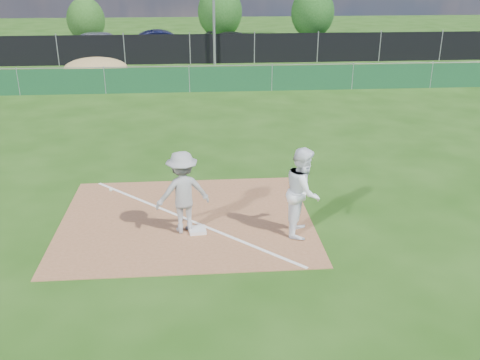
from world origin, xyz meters
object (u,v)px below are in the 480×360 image
tree_right (313,13)px  car_mid (164,41)px  first_base (198,230)px  car_right (237,41)px  tree_mid (220,12)px  tree_left (86,20)px  play_at_first (183,192)px  car_left (103,43)px  runner (303,191)px

tree_right → car_mid: bearing=-152.7°
first_base → car_right: car_right is taller
car_right → tree_mid: tree_mid is taller
car_mid → car_right: car_mid is taller
tree_left → tree_mid: tree_mid is taller
car_right → tree_left: (-11.38, 4.90, 1.11)m
first_base → car_right: size_ratio=0.09×
play_at_first → car_left: size_ratio=0.48×
car_right → car_left: bearing=111.6°
runner → tree_left: tree_left is taller
tree_mid → tree_left: bearing=-173.0°
car_left → car_right: (9.21, 1.44, -0.18)m
tree_left → tree_right: (17.93, 0.73, 0.35)m
runner → tree_left: size_ratio=0.60×
tree_right → tree_mid: bearing=175.7°
first_base → tree_mid: 34.16m
tree_mid → car_right: bearing=-81.5°
first_base → tree_mid: size_ratio=0.09×
car_right → tree_right: (6.55, 5.63, 1.47)m
car_mid → tree_mid: (4.26, 6.61, 1.41)m
car_mid → first_base: bearing=175.8°
tree_right → car_left: bearing=-155.8°
car_right → tree_right: bearing=-36.6°
runner → car_mid: (-4.51, 27.59, -0.26)m
play_at_first → tree_left: bearing=103.8°
runner → car_mid: runner is taller
car_left → tree_mid: size_ratio=1.14×
tree_right → car_right: bearing=-139.3°
runner → car_left: bearing=32.5°
tree_left → car_right: bearing=-23.3°
car_right → tree_mid: (-0.93, 6.19, 1.53)m
car_mid → tree_left: (-6.20, 5.32, 1.00)m
tree_right → tree_left: bearing=-177.7°
runner → tree_left: (-10.70, 32.91, 0.74)m
car_left → car_right: 9.32m
play_at_first → first_base: bearing=-19.1°
car_left → runner: bearing=-151.9°
tree_left → tree_right: tree_right is taller
runner → car_mid: size_ratio=0.45×
tree_mid → play_at_first: bearing=-94.1°
play_at_first → tree_right: tree_right is taller
runner → tree_left: bearing=32.7°
runner → car_mid: bearing=24.0°
car_mid → play_at_first: bearing=175.1°
first_base → car_right: (3.07, 27.84, 0.59)m
play_at_first → car_mid: play_at_first is taller
first_base → car_right: bearing=83.7°
runner → car_right: size_ratio=0.46×
tree_mid → tree_right: 7.50m
play_at_first → car_left: (-5.83, 26.29, -0.15)m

